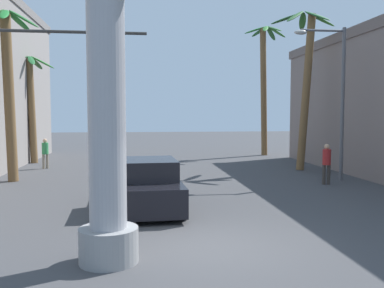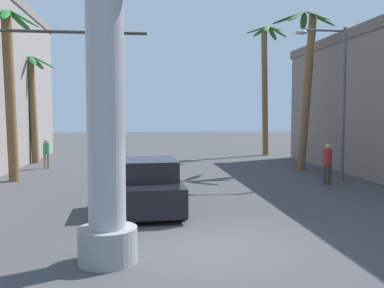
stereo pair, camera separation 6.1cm
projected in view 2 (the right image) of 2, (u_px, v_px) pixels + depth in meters
The scene contains 10 objects.
ground_plane at pixel (175, 178), 19.37m from camera, with size 94.64×94.64×0.00m, color #424244.
street_lamp at pixel (336, 88), 18.52m from camera, with size 2.32×0.28×6.64m.
traffic_light_mast at pixel (17, 78), 13.28m from camera, with size 6.06×0.32×5.60m.
car_lead at pixel (145, 185), 13.39m from camera, with size 2.33×5.00×1.56m.
palm_tree_mid_right at pixel (307, 76), 22.05m from camera, with size 3.26×3.20×8.25m.
palm_tree_mid_left at pixel (10, 84), 18.29m from camera, with size 2.74×2.79×7.35m.
palm_tree_far_left at pixel (33, 100), 25.18m from camera, with size 2.65×2.80×6.32m.
palm_tree_far_right at pixel (266, 80), 29.55m from camera, with size 3.01×2.91×8.97m.
pedestrian_far_left at pixel (46, 151), 22.74m from camera, with size 0.47×0.47×1.61m.
pedestrian_mid_right at pixel (327, 161), 17.67m from camera, with size 0.38×0.38×1.69m.
Camera 2 is at (-1.51, -9.16, 2.97)m, focal length 40.00 mm.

